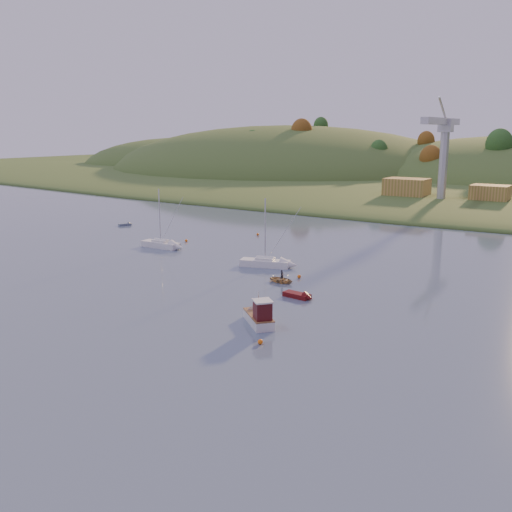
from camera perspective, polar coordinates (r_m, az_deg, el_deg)
The scene contains 21 objects.
ground at distance 53.25m, azimuth -22.05°, elevation -10.32°, with size 500.00×500.00×0.00m, color #3D4F65.
far_shore at distance 261.42m, azimuth 23.93°, elevation 7.07°, with size 620.00×220.00×1.50m, color #355321.
shore_slope at distance 197.74m, azimuth 20.83°, elevation 5.92°, with size 640.00×150.00×7.00m, color #355321.
hill_left_far at distance 315.60m, azimuth -6.86°, elevation 8.79°, with size 120.00×100.00×32.00m, color #355321.
hill_left at distance 263.25m, azimuth 2.94°, elevation 8.15°, with size 170.00×140.00×44.00m, color #355321.
hillside_trees at distance 217.25m, azimuth 21.98°, elevation 6.35°, with size 280.00×50.00×32.00m, color #294D1B, non-canonical shape.
wharf at distance 154.83m, azimuth 19.22°, elevation 4.88°, with size 42.00×16.00×2.40m, color slate.
shed_west at distance 158.93m, azimuth 14.84°, elevation 6.65°, with size 11.00×8.00×4.80m, color olive.
shed_east at distance 154.76m, azimuth 22.37°, elevation 5.83°, with size 9.00×7.00×4.00m, color olive.
dock_crane at distance 150.97m, azimuth 18.20°, elevation 10.87°, with size 3.20×28.00×20.30m.
fishing_boat at distance 60.07m, azimuth 0.15°, elevation -5.88°, with size 5.99×5.63×4.01m.
sailboat_near at distance 84.47m, azimuth 0.91°, elevation -0.61°, with size 7.65×4.25×10.16m.
sailboat_far at distance 99.51m, azimuth -9.51°, elevation 1.22°, with size 7.31×2.20×10.13m.
canoe at distance 75.83m, azimuth 2.60°, elevation -2.39°, with size 2.48×3.47×0.72m, color #A4865A.
paddler at distance 75.73m, azimuth 2.60°, elevation -2.13°, with size 0.53×0.35×1.44m, color black.
red_tender at distance 68.82m, azimuth 4.62°, elevation -4.04°, with size 4.14×1.87×1.36m.
grey_dinghy at distance 124.34m, azimuth -12.75°, elevation 3.11°, with size 2.35×3.18×1.12m.
buoy_0 at distance 54.44m, azimuth 0.43°, elevation -8.57°, with size 0.50×0.50×0.50m, color orange.
buoy_1 at distance 78.12m, azimuth 4.33°, elevation -2.05°, with size 0.50×0.50×0.50m, color orange.
buoy_2 at distance 103.97m, azimuth -6.99°, elevation 1.54°, with size 0.50×0.50×0.50m, color orange.
buoy_3 at distance 109.41m, azimuth 0.18°, elevation 2.18°, with size 0.50×0.50×0.50m, color orange.
Camera 1 is at (41.14, -27.40, 19.81)m, focal length 40.00 mm.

